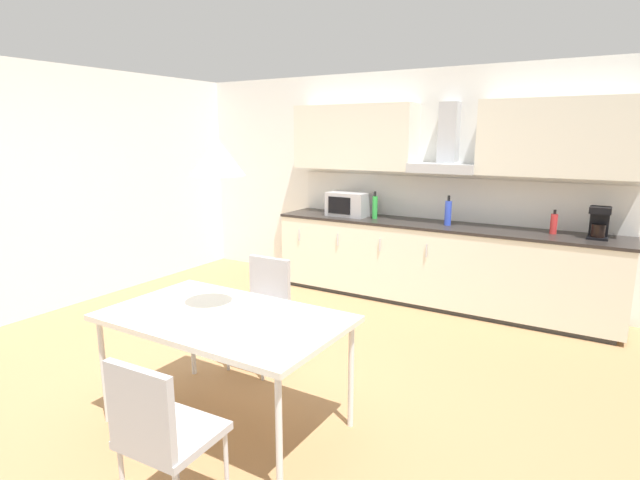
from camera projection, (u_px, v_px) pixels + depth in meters
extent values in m
cube|color=#9E754C|center=(239.00, 379.00, 3.86)|extent=(8.04, 8.42, 0.02)
cube|color=white|center=(391.00, 182.00, 5.98)|extent=(6.43, 0.10, 2.56)
cube|color=white|center=(24.00, 192.00, 4.98)|extent=(0.10, 6.73, 2.56)
cube|color=#333333|center=(434.00, 300.00, 5.58)|extent=(3.55, 0.58, 0.05)
cube|color=silver|center=(436.00, 263.00, 5.49)|extent=(3.70, 0.63, 0.81)
cube|color=#282321|center=(437.00, 225.00, 5.40)|extent=(3.72, 0.65, 0.03)
cube|color=silver|center=(299.00, 235.00, 5.98)|extent=(0.01, 0.01, 0.14)
cube|color=silver|center=(338.00, 240.00, 5.71)|extent=(0.01, 0.01, 0.14)
cube|color=silver|center=(380.00, 245.00, 5.44)|extent=(0.01, 0.01, 0.14)
cube|color=silver|center=(426.00, 251.00, 5.17)|extent=(0.01, 0.01, 0.14)
cube|color=silver|center=(447.00, 199.00, 5.60)|extent=(3.70, 0.02, 0.48)
cube|color=silver|center=(354.00, 137.00, 5.88)|extent=(1.49, 0.34, 0.75)
cube|color=silver|center=(559.00, 138.00, 4.76)|extent=(1.49, 0.34, 0.75)
cube|color=#B7BABF|center=(444.00, 168.00, 5.37)|extent=(0.72, 0.40, 0.10)
cube|color=#B7BABF|center=(449.00, 135.00, 5.39)|extent=(0.20, 0.16, 0.70)
cube|color=#ADADB2|center=(349.00, 204.00, 5.92)|extent=(0.48, 0.34, 0.28)
cube|color=black|center=(339.00, 205.00, 5.79)|extent=(0.29, 0.01, 0.20)
cube|color=black|center=(597.00, 238.00, 4.62)|extent=(0.18, 0.18, 0.02)
cylinder|color=black|center=(598.00, 231.00, 4.60)|extent=(0.12, 0.12, 0.12)
cube|color=black|center=(599.00, 222.00, 4.64)|extent=(0.16, 0.08, 0.30)
cube|color=black|center=(601.00, 210.00, 4.56)|extent=(0.18, 0.16, 0.06)
cylinder|color=green|center=(375.00, 207.00, 5.71)|extent=(0.06, 0.06, 0.26)
cylinder|color=black|center=(375.00, 194.00, 5.68)|extent=(0.02, 0.02, 0.06)
cylinder|color=red|center=(554.00, 224.00, 4.84)|extent=(0.07, 0.07, 0.19)
cylinder|color=black|center=(555.00, 212.00, 4.81)|extent=(0.03, 0.03, 0.04)
cylinder|color=blue|center=(448.00, 213.00, 5.29)|extent=(0.07, 0.07, 0.26)
cylinder|color=black|center=(449.00, 198.00, 5.26)|extent=(0.03, 0.03, 0.06)
cube|color=silver|center=(224.00, 318.00, 3.10)|extent=(1.51, 0.89, 0.04)
cylinder|color=silver|center=(104.00, 371.00, 3.21)|extent=(0.04, 0.04, 0.71)
cylinder|color=silver|center=(279.00, 438.00, 2.50)|extent=(0.04, 0.04, 0.71)
cylinder|color=silver|center=(192.00, 331.00, 3.85)|extent=(0.04, 0.04, 0.71)
cylinder|color=silver|center=(351.00, 375.00, 3.15)|extent=(0.04, 0.04, 0.71)
cube|color=#B2B2B7|center=(257.00, 314.00, 3.95)|extent=(0.41, 0.41, 0.04)
cube|color=#B2B2B7|center=(270.00, 281.00, 4.06)|extent=(0.38, 0.05, 0.40)
cylinder|color=silver|center=(262.00, 354.00, 3.78)|extent=(0.02, 0.02, 0.43)
cylinder|color=silver|center=(227.00, 345.00, 3.94)|extent=(0.02, 0.02, 0.43)
cylinder|color=silver|center=(287.00, 338.00, 4.06)|extent=(0.02, 0.02, 0.43)
cylinder|color=silver|center=(254.00, 330.00, 4.23)|extent=(0.02, 0.02, 0.43)
cube|color=#B2B2B7|center=(173.00, 435.00, 2.36)|extent=(0.42, 0.42, 0.04)
cube|color=#B2B2B7|center=(140.00, 411.00, 2.16)|extent=(0.38, 0.06, 0.40)
cylinder|color=silver|center=(175.00, 449.00, 2.63)|extent=(0.02, 0.02, 0.43)
cylinder|color=silver|center=(226.00, 469.00, 2.48)|extent=(0.02, 0.02, 0.43)
cone|color=silver|center=(217.00, 156.00, 2.89)|extent=(0.32, 0.32, 0.22)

